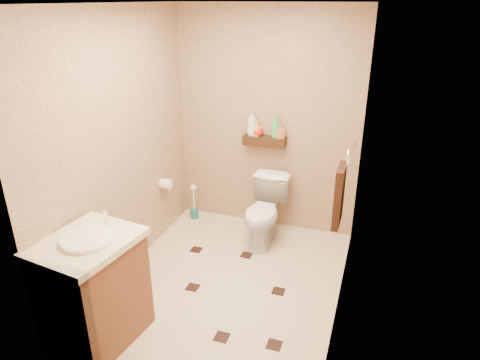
% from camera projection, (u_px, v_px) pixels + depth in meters
% --- Properties ---
extents(ground, '(2.50, 2.50, 0.00)m').
position_uv_depth(ground, '(227.00, 283.00, 3.96)').
color(ground, beige).
rests_on(ground, ground).
extents(wall_back, '(2.00, 0.04, 2.40)m').
position_uv_depth(wall_back, '(267.00, 123.00, 4.58)').
color(wall_back, tan).
rests_on(wall_back, ground).
extents(wall_front, '(2.00, 0.04, 2.40)m').
position_uv_depth(wall_front, '(147.00, 236.00, 2.40)').
color(wall_front, tan).
rests_on(wall_front, ground).
extents(wall_left, '(0.04, 2.50, 2.40)m').
position_uv_depth(wall_left, '(120.00, 149.00, 3.79)').
color(wall_left, tan).
rests_on(wall_left, ground).
extents(wall_right, '(0.04, 2.50, 2.40)m').
position_uv_depth(wall_right, '(351.00, 177.00, 3.19)').
color(wall_right, tan).
rests_on(wall_right, ground).
extents(ceiling, '(2.00, 2.50, 0.02)m').
position_uv_depth(ceiling, '(223.00, 3.00, 3.02)').
color(ceiling, silver).
rests_on(ceiling, wall_back).
extents(wall_shelf, '(0.46, 0.14, 0.10)m').
position_uv_depth(wall_shelf, '(264.00, 141.00, 4.58)').
color(wall_shelf, '#36220E').
rests_on(wall_shelf, wall_back).
extents(floor_accents, '(1.22, 1.26, 0.01)m').
position_uv_depth(floor_accents, '(233.00, 290.00, 3.86)').
color(floor_accents, black).
rests_on(floor_accents, ground).
extents(toilet, '(0.39, 0.68, 0.70)m').
position_uv_depth(toilet, '(264.00, 212.00, 4.52)').
color(toilet, white).
rests_on(toilet, ground).
extents(vanity, '(0.67, 0.78, 1.00)m').
position_uv_depth(vanity, '(94.00, 289.00, 3.17)').
color(vanity, brown).
rests_on(vanity, ground).
extents(toilet_brush, '(0.10, 0.10, 0.43)m').
position_uv_depth(toilet_brush, '(194.00, 206.00, 5.08)').
color(toilet_brush, '#18625E').
rests_on(toilet_brush, ground).
extents(towel_ring, '(0.12, 0.30, 0.76)m').
position_uv_depth(towel_ring, '(340.00, 193.00, 3.54)').
color(towel_ring, silver).
rests_on(towel_ring, wall_right).
extents(toilet_paper, '(0.12, 0.11, 0.12)m').
position_uv_depth(toilet_paper, '(166.00, 184.00, 4.57)').
color(toilet_paper, white).
rests_on(toilet_paper, wall_left).
extents(bottle_a, '(0.15, 0.15, 0.27)m').
position_uv_depth(bottle_a, '(252.00, 123.00, 4.55)').
color(bottle_a, silver).
rests_on(bottle_a, wall_shelf).
extents(bottle_b, '(0.10, 0.10, 0.16)m').
position_uv_depth(bottle_b, '(257.00, 129.00, 4.55)').
color(bottle_b, yellow).
rests_on(bottle_b, wall_shelf).
extents(bottle_c, '(0.13, 0.13, 0.14)m').
position_uv_depth(bottle_c, '(258.00, 130.00, 4.55)').
color(bottle_c, red).
rests_on(bottle_c, wall_shelf).
extents(bottle_d, '(0.13, 0.13, 0.23)m').
position_uv_depth(bottle_d, '(276.00, 127.00, 4.48)').
color(bottle_d, green).
rests_on(bottle_d, wall_shelf).
extents(bottle_e, '(0.11, 0.10, 0.17)m').
position_uv_depth(bottle_e, '(280.00, 130.00, 4.48)').
color(bottle_e, '#CE6844').
rests_on(bottle_e, wall_shelf).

